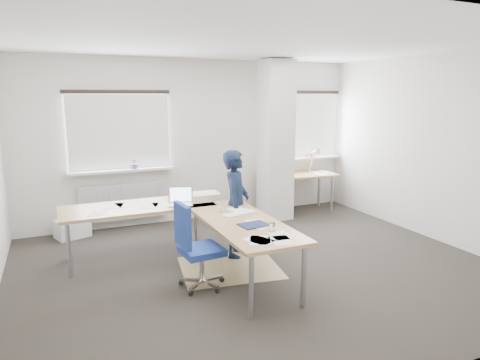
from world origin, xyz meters
name	(u,v)px	position (x,y,z in m)	size (l,w,h in m)	color
ground	(257,267)	(0.00, 0.00, 0.00)	(6.00, 6.00, 0.00)	#292421
room_shell	(256,129)	(0.18, 0.45, 1.75)	(6.04, 5.04, 2.82)	beige
floor_mat	(230,268)	(-0.33, 0.13, 0.00)	(1.23, 1.04, 0.01)	#9A8654
white_crate	(72,228)	(-2.12, 2.25, 0.14)	(0.48, 0.33, 0.29)	white
desk_main	(190,215)	(-0.77, 0.38, 0.69)	(2.40, 2.60, 0.96)	olive
desk_side	(298,176)	(1.90, 2.15, 0.69)	(1.46, 0.82, 1.22)	olive
task_chair	(199,264)	(-0.87, -0.26, 0.28)	(0.55, 0.55, 1.02)	navy
person	(236,204)	(-0.07, 0.53, 0.74)	(0.54, 0.35, 1.47)	black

